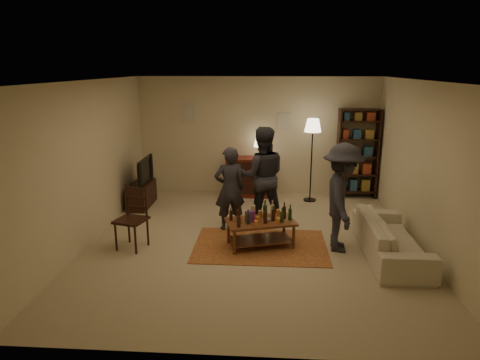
# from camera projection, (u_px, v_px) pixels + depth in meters

# --- Properties ---
(floor) EXTENTS (6.00, 6.00, 0.00)m
(floor) POSITION_uv_depth(u_px,v_px,m) (252.00, 242.00, 7.33)
(floor) COLOR #C6B793
(floor) RESTS_ON ground
(room_shell) EXTENTS (6.00, 6.00, 6.00)m
(room_shell) POSITION_uv_depth(u_px,v_px,m) (230.00, 116.00, 9.78)
(room_shell) COLOR beige
(room_shell) RESTS_ON ground
(rug) EXTENTS (2.20, 1.50, 0.01)m
(rug) POSITION_uv_depth(u_px,v_px,m) (260.00, 246.00, 7.16)
(rug) COLOR maroon
(rug) RESTS_ON ground
(coffee_table) EXTENTS (1.24, 0.90, 0.79)m
(coffee_table) POSITION_uv_depth(u_px,v_px,m) (260.00, 223.00, 7.05)
(coffee_table) COLOR brown
(coffee_table) RESTS_ON ground
(dining_chair) EXTENTS (0.56, 0.56, 1.05)m
(dining_chair) POSITION_uv_depth(u_px,v_px,m) (133.00, 215.00, 7.01)
(dining_chair) COLOR black
(dining_chair) RESTS_ON ground
(tv_stand) EXTENTS (0.40, 1.00, 1.06)m
(tv_stand) POSITION_uv_depth(u_px,v_px,m) (141.00, 189.00, 9.13)
(tv_stand) COLOR black
(tv_stand) RESTS_ON ground
(dresser) EXTENTS (1.00, 0.50, 1.36)m
(dresser) POSITION_uv_depth(u_px,v_px,m) (249.00, 176.00, 9.84)
(dresser) COLOR maroon
(dresser) RESTS_ON ground
(bookshelf) EXTENTS (0.90, 0.34, 2.02)m
(bookshelf) POSITION_uv_depth(u_px,v_px,m) (357.00, 153.00, 9.60)
(bookshelf) COLOR black
(bookshelf) RESTS_ON ground
(floor_lamp) EXTENTS (0.36, 0.36, 1.83)m
(floor_lamp) POSITION_uv_depth(u_px,v_px,m) (313.00, 131.00, 9.19)
(floor_lamp) COLOR black
(floor_lamp) RESTS_ON ground
(sofa) EXTENTS (0.81, 2.08, 0.61)m
(sofa) POSITION_uv_depth(u_px,v_px,m) (391.00, 238.00, 6.73)
(sofa) COLOR beige
(sofa) RESTS_ON ground
(person_left) EXTENTS (0.65, 0.53, 1.54)m
(person_left) POSITION_uv_depth(u_px,v_px,m) (230.00, 189.00, 7.72)
(person_left) COLOR #282830
(person_left) RESTS_ON ground
(person_right) EXTENTS (0.97, 0.80, 1.86)m
(person_right) POSITION_uv_depth(u_px,v_px,m) (262.00, 176.00, 7.97)
(person_right) COLOR #2A2A32
(person_right) RESTS_ON ground
(person_by_sofa) EXTENTS (0.74, 1.19, 1.77)m
(person_by_sofa) POSITION_uv_depth(u_px,v_px,m) (342.00, 198.00, 6.83)
(person_by_sofa) COLOR #292831
(person_by_sofa) RESTS_ON ground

